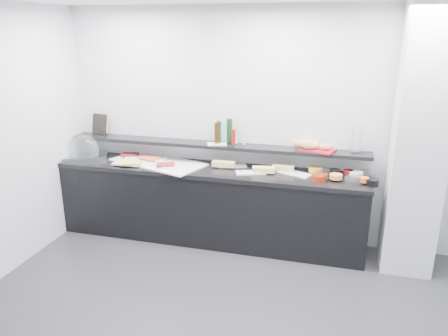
% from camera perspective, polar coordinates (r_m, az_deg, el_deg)
% --- Properties ---
extents(back_wall, '(5.00, 0.02, 2.70)m').
position_cam_1_polar(back_wall, '(5.06, 6.59, 5.21)').
color(back_wall, silver).
rests_on(back_wall, ground).
extents(column, '(0.50, 0.50, 2.70)m').
position_cam_1_polar(column, '(4.73, 24.15, 2.84)').
color(column, silver).
rests_on(column, ground).
extents(buffet_cabinet, '(3.60, 0.60, 0.85)m').
position_cam_1_polar(buffet_cabinet, '(5.22, -1.94, -4.97)').
color(buffet_cabinet, black).
rests_on(buffet_cabinet, ground).
extents(counter_top, '(3.62, 0.62, 0.05)m').
position_cam_1_polar(counter_top, '(5.06, -1.99, -0.27)').
color(counter_top, black).
rests_on(counter_top, buffet_cabinet).
extents(wall_shelf, '(3.60, 0.25, 0.04)m').
position_cam_1_polar(wall_shelf, '(5.15, -1.45, 3.01)').
color(wall_shelf, black).
rests_on(wall_shelf, back_wall).
extents(cloche_base, '(0.61, 0.53, 0.04)m').
position_cam_1_polar(cloche_base, '(5.72, -17.55, 1.52)').
color(cloche_base, '#AEB0B5').
rests_on(cloche_base, counter_top).
extents(cloche_dome, '(0.41, 0.28, 0.34)m').
position_cam_1_polar(cloche_dome, '(5.67, -17.88, 2.44)').
color(cloche_dome, white).
rests_on(cloche_dome, cloche_base).
extents(linen_runner, '(1.25, 0.88, 0.01)m').
position_cam_1_polar(linen_runner, '(5.30, -8.61, 0.76)').
color(linen_runner, silver).
rests_on(linen_runner, counter_top).
extents(platter_meat_a, '(0.31, 0.25, 0.01)m').
position_cam_1_polar(platter_meat_a, '(5.54, -11.27, 1.51)').
color(platter_meat_a, white).
rests_on(platter_meat_a, linen_runner).
extents(food_meat_a, '(0.23, 0.17, 0.02)m').
position_cam_1_polar(food_meat_a, '(5.57, -12.20, 1.76)').
color(food_meat_a, maroon).
rests_on(food_meat_a, platter_meat_a).
extents(platter_salmon, '(0.32, 0.27, 0.01)m').
position_cam_1_polar(platter_salmon, '(5.43, -9.04, 1.32)').
color(platter_salmon, white).
rests_on(platter_salmon, linen_runner).
extents(food_salmon, '(0.28, 0.22, 0.02)m').
position_cam_1_polar(food_salmon, '(5.39, -9.71, 1.35)').
color(food_salmon, '#F45631').
rests_on(food_salmon, platter_salmon).
extents(platter_cheese, '(0.34, 0.23, 0.01)m').
position_cam_1_polar(platter_cheese, '(5.29, -12.39, 0.67)').
color(platter_cheese, white).
rests_on(platter_cheese, linen_runner).
extents(food_cheese, '(0.28, 0.23, 0.02)m').
position_cam_1_polar(food_cheese, '(5.22, -12.09, 0.66)').
color(food_cheese, '#F2CE5E').
rests_on(food_cheese, platter_cheese).
extents(platter_meat_b, '(0.31, 0.25, 0.01)m').
position_cam_1_polar(platter_meat_b, '(5.09, -7.40, 0.27)').
color(platter_meat_b, white).
rests_on(platter_meat_b, linen_runner).
extents(food_meat_b, '(0.23, 0.19, 0.02)m').
position_cam_1_polar(food_meat_b, '(5.09, -7.66, 0.45)').
color(food_meat_b, maroon).
rests_on(food_meat_b, platter_meat_b).
extents(sandwich_plate_left, '(0.35, 0.24, 0.01)m').
position_cam_1_polar(sandwich_plate_left, '(5.11, 1.10, 0.31)').
color(sandwich_plate_left, silver).
rests_on(sandwich_plate_left, counter_top).
extents(sandwich_food_left, '(0.27, 0.11, 0.06)m').
position_cam_1_polar(sandwich_food_left, '(5.05, -0.05, 0.54)').
color(sandwich_food_left, '#E9C17A').
rests_on(sandwich_food_left, sandwich_plate_left).
extents(tongs_left, '(0.16, 0.03, 0.01)m').
position_cam_1_polar(tongs_left, '(5.03, 0.46, 0.16)').
color(tongs_left, '#B6B8BE').
rests_on(tongs_left, sandwich_plate_left).
extents(sandwich_plate_mid, '(0.36, 0.24, 0.01)m').
position_cam_1_polar(sandwich_plate_mid, '(4.88, 3.51, -0.60)').
color(sandwich_plate_mid, white).
rests_on(sandwich_plate_mid, counter_top).
extents(sandwich_food_mid, '(0.26, 0.14, 0.06)m').
position_cam_1_polar(sandwich_food_mid, '(4.86, 5.20, -0.22)').
color(sandwich_food_mid, '#E9D27A').
rests_on(sandwich_food_mid, sandwich_plate_mid).
extents(tongs_mid, '(0.16, 0.05, 0.01)m').
position_cam_1_polar(tongs_mid, '(4.88, 3.98, -0.48)').
color(tongs_mid, silver).
rests_on(tongs_mid, sandwich_plate_mid).
extents(sandwich_plate_right, '(0.41, 0.29, 0.01)m').
position_cam_1_polar(sandwich_plate_right, '(4.90, 9.12, -0.70)').
color(sandwich_plate_right, white).
rests_on(sandwich_plate_right, counter_top).
extents(sandwich_food_right, '(0.25, 0.10, 0.06)m').
position_cam_1_polar(sandwich_food_right, '(4.95, 7.71, -0.01)').
color(sandwich_food_right, tan).
rests_on(sandwich_food_right, sandwich_plate_right).
extents(tongs_right, '(0.16, 0.01, 0.01)m').
position_cam_1_polar(tongs_right, '(4.93, 7.47, -0.38)').
color(tongs_right, silver).
rests_on(tongs_right, sandwich_plate_right).
extents(bowl_glass_fruit, '(0.16, 0.16, 0.07)m').
position_cam_1_polar(bowl_glass_fruit, '(4.92, 12.76, -0.51)').
color(bowl_glass_fruit, white).
rests_on(bowl_glass_fruit, counter_top).
extents(fill_glass_fruit, '(0.18, 0.18, 0.05)m').
position_cam_1_polar(fill_glass_fruit, '(4.95, 11.88, -0.19)').
color(fill_glass_fruit, orange).
rests_on(fill_glass_fruit, bowl_glass_fruit).
extents(bowl_black_jam, '(0.16, 0.16, 0.07)m').
position_cam_1_polar(bowl_black_jam, '(4.94, 14.26, -0.58)').
color(bowl_black_jam, black).
rests_on(bowl_black_jam, counter_top).
extents(fill_black_jam, '(0.13, 0.13, 0.05)m').
position_cam_1_polar(fill_black_jam, '(4.95, 15.93, -0.53)').
color(fill_black_jam, '#5D0D10').
rests_on(fill_black_jam, bowl_black_jam).
extents(bowl_glass_cream, '(0.20, 0.20, 0.07)m').
position_cam_1_polar(bowl_glass_cream, '(4.97, 18.21, -0.79)').
color(bowl_glass_cream, white).
rests_on(bowl_glass_cream, counter_top).
extents(fill_glass_cream, '(0.19, 0.19, 0.05)m').
position_cam_1_polar(fill_glass_cream, '(4.92, 16.87, -0.71)').
color(fill_glass_cream, silver).
rests_on(fill_glass_cream, bowl_glass_cream).
extents(bowl_red_jam, '(0.18, 0.18, 0.07)m').
position_cam_1_polar(bowl_red_jam, '(4.72, 12.26, -1.29)').
color(bowl_red_jam, maroon).
rests_on(bowl_red_jam, counter_top).
extents(fill_red_jam, '(0.11, 0.11, 0.05)m').
position_cam_1_polar(fill_red_jam, '(4.75, 12.83, -1.06)').
color(fill_red_jam, '#5E200D').
rests_on(fill_red_jam, bowl_red_jam).
extents(bowl_glass_salmon, '(0.17, 0.17, 0.07)m').
position_cam_1_polar(bowl_glass_salmon, '(4.73, 16.38, -1.59)').
color(bowl_glass_salmon, white).
rests_on(bowl_glass_salmon, counter_top).
extents(fill_glass_salmon, '(0.14, 0.14, 0.05)m').
position_cam_1_polar(fill_glass_salmon, '(4.77, 14.40, -1.08)').
color(fill_glass_salmon, '#F6913C').
rests_on(fill_glass_salmon, bowl_glass_salmon).
extents(bowl_black_fruit, '(0.16, 0.16, 0.07)m').
position_cam_1_polar(bowl_black_fruit, '(4.74, 18.82, -1.78)').
color(bowl_black_fruit, black).
rests_on(bowl_black_fruit, counter_top).
extents(fill_black_fruit, '(0.13, 0.13, 0.05)m').
position_cam_1_polar(fill_black_fruit, '(4.75, 17.84, -1.46)').
color(fill_black_fruit, orange).
rests_on(fill_black_fruit, bowl_black_fruit).
extents(framed_print, '(0.21, 0.10, 0.26)m').
position_cam_1_polar(framed_print, '(5.78, -15.98, 5.53)').
color(framed_print, black).
rests_on(framed_print, wall_shelf).
extents(print_art, '(0.18, 0.11, 0.22)m').
position_cam_1_polar(print_art, '(5.78, -15.43, 5.56)').
color(print_art, tan).
rests_on(print_art, framed_print).
extents(condiment_tray, '(0.26, 0.21, 0.01)m').
position_cam_1_polar(condiment_tray, '(5.09, -0.94, 3.15)').
color(condiment_tray, white).
rests_on(condiment_tray, wall_shelf).
extents(bottle_green_a, '(0.06, 0.06, 0.26)m').
position_cam_1_polar(bottle_green_a, '(5.09, -0.67, 4.73)').
color(bottle_green_a, '#0F3A10').
rests_on(bottle_green_a, condiment_tray).
extents(bottle_brown, '(0.07, 0.07, 0.24)m').
position_cam_1_polar(bottle_brown, '(5.07, -0.99, 4.57)').
color(bottle_brown, '#39180A').
rests_on(bottle_brown, condiment_tray).
extents(bottle_green_b, '(0.08, 0.08, 0.28)m').
position_cam_1_polar(bottle_green_b, '(5.12, 0.72, 4.92)').
color(bottle_green_b, '#0D3214').
rests_on(bottle_green_b, condiment_tray).
extents(bottle_hot, '(0.06, 0.06, 0.18)m').
position_cam_1_polar(bottle_hot, '(5.02, 1.26, 4.08)').
color(bottle_hot, '#A10E0B').
rests_on(bottle_hot, condiment_tray).
extents(shaker_salt, '(0.03, 0.03, 0.07)m').
position_cam_1_polar(shaker_salt, '(5.03, 2.62, 3.44)').
color(shaker_salt, silver).
rests_on(shaker_salt, condiment_tray).
extents(shaker_pepper, '(0.04, 0.04, 0.07)m').
position_cam_1_polar(shaker_pepper, '(5.08, 1.52, 3.61)').
color(shaker_pepper, white).
rests_on(shaker_pepper, condiment_tray).
extents(bread_tray, '(0.42, 0.35, 0.02)m').
position_cam_1_polar(bread_tray, '(4.95, 12.15, 2.36)').
color(bread_tray, '#B51329').
rests_on(bread_tray, wall_shelf).
extents(bread_roll_nw, '(0.17, 0.14, 0.08)m').
position_cam_1_polar(bread_roll_nw, '(4.98, 9.72, 3.22)').
color(bread_roll_nw, '#D78652').
rests_on(bread_roll_nw, bread_tray).
extents(bread_roll_n, '(0.17, 0.12, 0.08)m').
position_cam_1_polar(bread_roll_n, '(5.01, 10.74, 3.25)').
color(bread_roll_n, gold).
rests_on(bread_roll_n, bread_tray).
extents(bread_roll_ne, '(0.14, 0.12, 0.08)m').
position_cam_1_polar(bread_roll_ne, '(4.99, 11.80, 3.11)').
color(bread_roll_ne, tan).
rests_on(bread_roll_ne, bread_tray).
extents(bread_roll_s, '(0.14, 0.09, 0.08)m').
position_cam_1_polar(bread_roll_s, '(4.89, 10.85, 2.88)').
color(bread_roll_s, '#AE7042').
rests_on(bread_roll_s, bread_tray).
extents(bread_roll_se, '(0.15, 0.10, 0.08)m').
position_cam_1_polar(bread_roll_se, '(4.90, 13.15, 2.74)').
color(bread_roll_se, tan).
rests_on(bread_roll_se, bread_tray).
extents(bread_roll_midw, '(0.15, 0.11, 0.08)m').
position_cam_1_polar(bread_roll_midw, '(4.95, 9.96, 3.09)').
color(bread_roll_midw, '#BC7D48').
rests_on(bread_roll_midw, bread_tray).
extents(bread_roll_mide, '(0.17, 0.12, 0.08)m').
position_cam_1_polar(bread_roll_mide, '(4.91, 11.49, 2.89)').
color(bread_roll_mide, '#BC8847').
rests_on(bread_roll_mide, bread_tray).
extents(carafe, '(0.14, 0.14, 0.30)m').
position_cam_1_polar(carafe, '(4.91, 16.90, 3.55)').
color(carafe, silver).
rests_on(carafe, wall_shelf).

